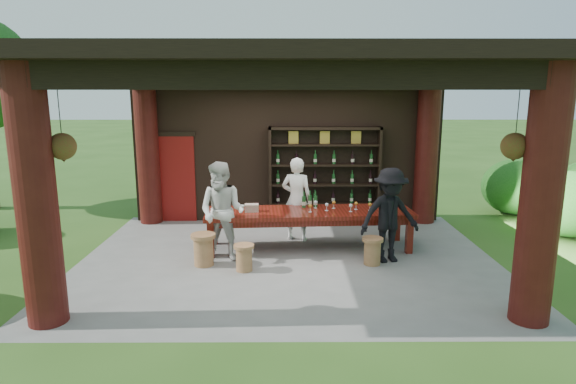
{
  "coord_description": "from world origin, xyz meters",
  "views": [
    {
      "loc": [
        -0.05,
        -8.24,
        2.95
      ],
      "look_at": [
        0.0,
        0.4,
        1.15
      ],
      "focal_mm": 30.0,
      "sensor_mm": 36.0,
      "label": 1
    }
  ],
  "objects_px": {
    "stool_far_left": "(204,249)",
    "guest_woman": "(222,212)",
    "tasting_table": "(309,216)",
    "wine_shelf": "(324,176)",
    "host": "(297,199)",
    "guest_man": "(390,215)",
    "napkin_basket": "(252,208)",
    "stool_near_left": "(244,257)",
    "stool_near_right": "(372,250)"
  },
  "relations": [
    {
      "from": "wine_shelf",
      "to": "host",
      "type": "bearing_deg",
      "value": -117.22
    },
    {
      "from": "wine_shelf",
      "to": "host",
      "type": "relative_size",
      "value": 1.48
    },
    {
      "from": "wine_shelf",
      "to": "guest_woman",
      "type": "distance_m",
      "value": 3.18
    },
    {
      "from": "host",
      "to": "guest_woman",
      "type": "relative_size",
      "value": 0.96
    },
    {
      "from": "stool_near_right",
      "to": "host",
      "type": "bearing_deg",
      "value": 131.33
    },
    {
      "from": "stool_near_left",
      "to": "napkin_basket",
      "type": "height_order",
      "value": "napkin_basket"
    },
    {
      "from": "tasting_table",
      "to": "host",
      "type": "distance_m",
      "value": 0.65
    },
    {
      "from": "wine_shelf",
      "to": "stool_far_left",
      "type": "xyz_separation_m",
      "value": [
        -2.3,
        -2.76,
        -0.81
      ]
    },
    {
      "from": "host",
      "to": "guest_woman",
      "type": "height_order",
      "value": "guest_woman"
    },
    {
      "from": "guest_man",
      "to": "napkin_basket",
      "type": "height_order",
      "value": "guest_man"
    },
    {
      "from": "guest_man",
      "to": "host",
      "type": "bearing_deg",
      "value": 127.7
    },
    {
      "from": "stool_far_left",
      "to": "napkin_basket",
      "type": "relative_size",
      "value": 2.16
    },
    {
      "from": "wine_shelf",
      "to": "guest_man",
      "type": "height_order",
      "value": "wine_shelf"
    },
    {
      "from": "wine_shelf",
      "to": "tasting_table",
      "type": "bearing_deg",
      "value": -103.08
    },
    {
      "from": "guest_woman",
      "to": "napkin_basket",
      "type": "relative_size",
      "value": 6.79
    },
    {
      "from": "wine_shelf",
      "to": "guest_woman",
      "type": "relative_size",
      "value": 1.42
    },
    {
      "from": "host",
      "to": "napkin_basket",
      "type": "relative_size",
      "value": 6.49
    },
    {
      "from": "tasting_table",
      "to": "stool_far_left",
      "type": "relative_size",
      "value": 7.03
    },
    {
      "from": "stool_far_left",
      "to": "host",
      "type": "distance_m",
      "value": 2.28
    },
    {
      "from": "guest_woman",
      "to": "stool_near_left",
      "type": "bearing_deg",
      "value": -36.68
    },
    {
      "from": "napkin_basket",
      "to": "guest_man",
      "type": "bearing_deg",
      "value": -14.88
    },
    {
      "from": "host",
      "to": "napkin_basket",
      "type": "distance_m",
      "value": 1.08
    },
    {
      "from": "stool_near_left",
      "to": "guest_woman",
      "type": "height_order",
      "value": "guest_woman"
    },
    {
      "from": "tasting_table",
      "to": "wine_shelf",
      "type": "bearing_deg",
      "value": 76.92
    },
    {
      "from": "tasting_table",
      "to": "napkin_basket",
      "type": "height_order",
      "value": "napkin_basket"
    },
    {
      "from": "stool_near_left",
      "to": "stool_near_right",
      "type": "height_order",
      "value": "stool_near_right"
    },
    {
      "from": "napkin_basket",
      "to": "stool_far_left",
      "type": "bearing_deg",
      "value": -132.81
    },
    {
      "from": "tasting_table",
      "to": "stool_far_left",
      "type": "xyz_separation_m",
      "value": [
        -1.87,
        -0.91,
        -0.34
      ]
    },
    {
      "from": "stool_far_left",
      "to": "guest_man",
      "type": "height_order",
      "value": "guest_man"
    },
    {
      "from": "stool_near_right",
      "to": "guest_woman",
      "type": "xyz_separation_m",
      "value": [
        -2.62,
        0.26,
        0.63
      ]
    },
    {
      "from": "guest_woman",
      "to": "stool_far_left",
      "type": "bearing_deg",
      "value": -119.5
    },
    {
      "from": "stool_far_left",
      "to": "guest_woman",
      "type": "height_order",
      "value": "guest_woman"
    },
    {
      "from": "stool_near_left",
      "to": "stool_far_left",
      "type": "height_order",
      "value": "stool_far_left"
    },
    {
      "from": "tasting_table",
      "to": "guest_man",
      "type": "xyz_separation_m",
      "value": [
        1.37,
        -0.72,
        0.2
      ]
    },
    {
      "from": "napkin_basket",
      "to": "host",
      "type": "bearing_deg",
      "value": 36.86
    },
    {
      "from": "wine_shelf",
      "to": "tasting_table",
      "type": "height_order",
      "value": "wine_shelf"
    },
    {
      "from": "stool_near_left",
      "to": "guest_woman",
      "type": "relative_size",
      "value": 0.26
    },
    {
      "from": "guest_man",
      "to": "napkin_basket",
      "type": "relative_size",
      "value": 6.44
    },
    {
      "from": "tasting_table",
      "to": "stool_near_right",
      "type": "distance_m",
      "value": 1.43
    },
    {
      "from": "stool_far_left",
      "to": "host",
      "type": "xyz_separation_m",
      "value": [
        1.64,
        1.49,
        0.55
      ]
    },
    {
      "from": "guest_woman",
      "to": "stool_near_right",
      "type": "bearing_deg",
      "value": 10.81
    },
    {
      "from": "stool_near_left",
      "to": "napkin_basket",
      "type": "xyz_separation_m",
      "value": [
        0.06,
        1.11,
        0.58
      ]
    },
    {
      "from": "host",
      "to": "guest_man",
      "type": "height_order",
      "value": "host"
    },
    {
      "from": "stool_near_right",
      "to": "wine_shelf",
      "type": "bearing_deg",
      "value": 102.98
    },
    {
      "from": "stool_near_left",
      "to": "guest_man",
      "type": "height_order",
      "value": "guest_man"
    },
    {
      "from": "guest_man",
      "to": "napkin_basket",
      "type": "distance_m",
      "value": 2.54
    },
    {
      "from": "tasting_table",
      "to": "napkin_basket",
      "type": "bearing_deg",
      "value": -176.42
    },
    {
      "from": "stool_far_left",
      "to": "guest_man",
      "type": "bearing_deg",
      "value": 3.36
    },
    {
      "from": "stool_far_left",
      "to": "napkin_basket",
      "type": "height_order",
      "value": "napkin_basket"
    },
    {
      "from": "wine_shelf",
      "to": "host",
      "type": "xyz_separation_m",
      "value": [
        -0.65,
        -1.27,
        -0.26
      ]
    }
  ]
}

